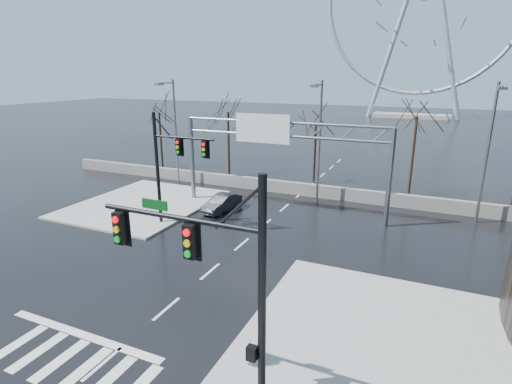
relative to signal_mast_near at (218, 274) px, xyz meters
The scene contains 16 objects.
ground 8.15m from the signal_mast_near, 141.85° to the left, with size 260.00×260.00×0.00m, color black.
sidewalk_right_ext 9.12m from the signal_mast_near, 51.18° to the left, with size 12.00×10.00×0.15m, color gray.
sidewalk_far 23.25m from the signal_mast_near, 135.18° to the left, with size 10.00×12.00×0.15m, color gray.
barrier_wall 24.96m from the signal_mast_near, 102.07° to the left, with size 52.00×0.50×1.10m, color slate.
signal_mast_near is the anchor object (origin of this frame).
signal_mast_far 17.03m from the signal_mast_near, 130.26° to the left, with size 4.72×0.41×8.00m.
sign_gantry 19.79m from the signal_mast_near, 106.19° to the left, with size 16.36×0.40×7.60m.
streetlight_left 28.07m from the signal_mast_near, 127.67° to the left, with size 0.50×2.55×10.00m.
streetlight_mid 22.44m from the signal_mast_near, 98.05° to the left, with size 0.50×2.55×10.00m.
streetlight_right 23.92m from the signal_mast_near, 68.25° to the left, with size 0.50×2.55×10.00m.
tree_far_left 36.36m from the signal_mast_near, 129.53° to the left, with size 3.50×3.50×7.00m.
tree_left 30.98m from the signal_mast_near, 117.18° to the left, with size 3.75×3.75×7.50m.
tree_center 29.00m from the signal_mast_near, 100.21° to the left, with size 3.25×3.25×6.50m.
tree_right 27.84m from the signal_mast_near, 82.02° to the left, with size 3.90×3.90×7.80m.
ferris_wheel 101.29m from the signal_mast_near, 90.08° to the left, with size 45.00×6.00×50.91m.
car 20.15m from the signal_mast_near, 118.64° to the left, with size 1.38×3.95×1.30m, color black.
Camera 1 is at (10.35, -13.11, 10.43)m, focal length 28.00 mm.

